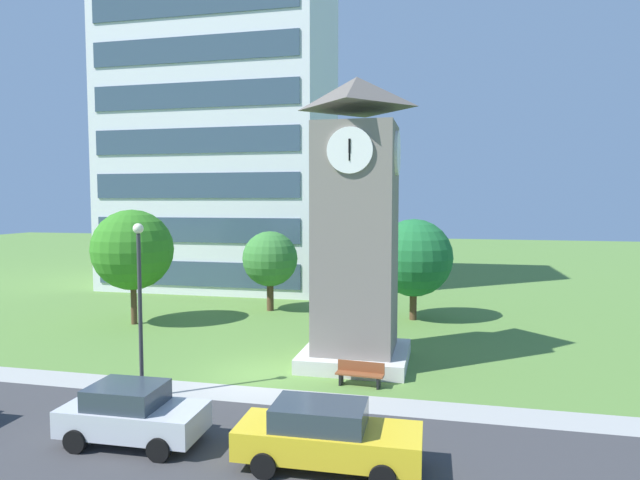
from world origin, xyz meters
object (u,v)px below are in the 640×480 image
parked_car_silver (132,414)px  tree_streetside (414,258)px  park_bench (360,373)px  tree_by_building (270,259)px  tree_near_tower (133,250)px  clock_tower (356,236)px  parked_car_yellow (326,435)px  street_lamp (140,291)px

parked_car_silver → tree_streetside: bearing=68.7°
park_bench → tree_by_building: size_ratio=0.37×
tree_by_building → tree_near_tower: size_ratio=0.78×
clock_tower → park_bench: bearing=-77.7°
clock_tower → tree_near_tower: clock_tower is taller
tree_by_building → parked_car_yellow: bearing=-68.0°
tree_streetside → parked_car_silver: 19.55m
street_lamp → tree_near_tower: 12.11m
clock_tower → tree_by_building: (-6.97, 9.74, -2.17)m
tree_streetside → parked_car_silver: tree_streetside is taller
clock_tower → tree_by_building: bearing=125.6°
parked_car_silver → parked_car_yellow: size_ratio=0.84×
parked_car_silver → parked_car_yellow: 5.73m
park_bench → tree_streetside: size_ratio=0.31×
street_lamp → tree_by_building: size_ratio=1.23×
tree_by_building → parked_car_yellow: (7.64, -18.91, -2.40)m
tree_streetside → parked_car_yellow: size_ratio=1.22×
street_lamp → tree_by_building: 15.45m
clock_tower → park_bench: (0.61, -2.79, -4.98)m
park_bench → parked_car_yellow: 6.40m
tree_streetside → parked_car_yellow: tree_streetside is taller
clock_tower → tree_by_building: size_ratio=2.40×
park_bench → parked_car_silver: (-5.67, -6.20, 0.40)m
clock_tower → tree_streetside: clock_tower is taller
tree_by_building → tree_streetside: 8.97m
street_lamp → tree_by_building: street_lamp is taller
street_lamp → tree_streetside: size_ratio=1.05×
tree_near_tower → tree_streetside: bearing=16.7°
tree_by_building → tree_near_tower: bearing=-140.2°
tree_near_tower → parked_car_yellow: 19.80m
parked_car_yellow → parked_car_silver: bearing=178.2°
street_lamp → tree_streetside: (8.69, 14.74, -0.17)m
street_lamp → parked_car_silver: 4.71m
tree_by_building → tree_streetside: bearing=-4.5°
tree_near_tower → parked_car_silver: tree_near_tower is taller
tree_by_building → clock_tower: bearing=-54.4°
clock_tower → street_lamp: size_ratio=1.95×
clock_tower → parked_car_yellow: (0.67, -9.17, -4.58)m
park_bench → tree_streetside: bearing=83.5°
park_bench → tree_by_building: (-7.58, 12.53, 2.80)m
street_lamp → tree_streetside: 17.11m
tree_by_building → tree_streetside: (8.94, -0.70, 0.36)m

